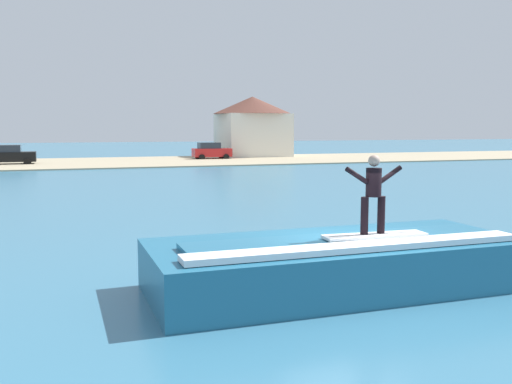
{
  "coord_description": "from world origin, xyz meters",
  "views": [
    {
      "loc": [
        -5.78,
        -10.48,
        3.4
      ],
      "look_at": [
        -0.28,
        5.2,
        1.52
      ],
      "focal_mm": 39.67,
      "sensor_mm": 36.0,
      "label": 1
    }
  ],
  "objects": [
    {
      "name": "ground_plane",
      "position": [
        0.0,
        0.0,
        0.0
      ],
      "size": [
        260.0,
        260.0,
        0.0
      ],
      "primitive_type": "plane",
      "color": "teal"
    },
    {
      "name": "house_gabled_white",
      "position": [
        16.09,
        53.11,
        3.89
      ],
      "size": [
        9.31,
        9.31,
        7.08
      ],
      "color": "silver",
      "rests_on": "ground_plane"
    },
    {
      "name": "surfer",
      "position": [
        0.3,
        -0.42,
        2.14
      ],
      "size": [
        1.31,
        0.32,
        1.63
      ],
      "color": "black",
      "rests_on": "surfboard"
    },
    {
      "name": "car_near_shore",
      "position": [
        -9.92,
        46.07,
        0.95
      ],
      "size": [
        4.3,
        2.26,
        1.86
      ],
      "color": "black",
      "rests_on": "ground_plane"
    },
    {
      "name": "surfboard",
      "position": [
        0.33,
        -0.46,
        1.2
      ],
      "size": [
        2.24,
        0.61,
        0.06
      ],
      "color": "white",
      "rests_on": "wave_crest"
    },
    {
      "name": "shoreline_bank",
      "position": [
        0.0,
        46.61,
        0.06
      ],
      "size": [
        120.0,
        17.34,
        0.11
      ],
      "color": "tan",
      "rests_on": "ground_plane"
    },
    {
      "name": "wave_crest",
      "position": [
        -0.28,
        0.03,
        0.55
      ],
      "size": [
        7.9,
        3.2,
        1.17
      ],
      "color": "#216385",
      "rests_on": "ground_plane"
    },
    {
      "name": "car_far_shore",
      "position": [
        9.86,
        48.7,
        0.94
      ],
      "size": [
        4.1,
        2.03,
        1.86
      ],
      "color": "red",
      "rests_on": "ground_plane"
    }
  ]
}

